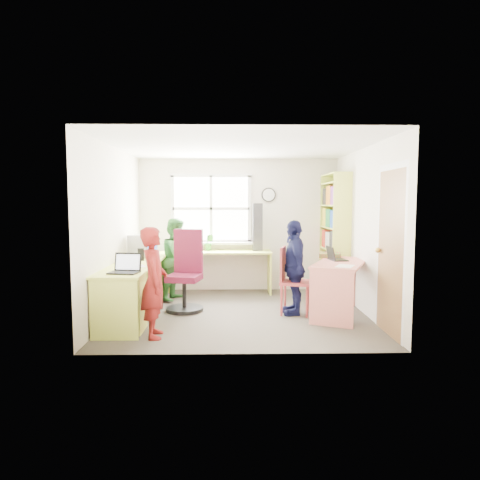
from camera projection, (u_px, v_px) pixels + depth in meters
The scene contains 19 objects.
room at pixel (241, 230), 6.24m from camera, with size 3.64×3.44×2.44m.
l_desk at pixel (146, 286), 5.90m from camera, with size 2.38×2.95×0.75m.
right_desk at pixel (340, 276), 6.10m from camera, with size 1.10×1.46×0.77m.
bookshelf at pixel (334, 238), 7.37m from camera, with size 0.30×1.02×2.10m.
swivel_chair at pixel (186, 276), 6.41m from camera, with size 0.66×0.66×1.20m.
wooden_chair at pixel (291, 278), 6.18m from camera, with size 0.52×0.52×0.97m.
crt_monitor at pixel (142, 246), 6.78m from camera, with size 0.44×0.42×0.35m.
laptop_left at pixel (126, 268), 5.25m from camera, with size 0.38×0.34×0.24m.
laptop_right at pixel (335, 257), 6.25m from camera, with size 0.28×0.33×0.21m.
speaker_a at pixel (141, 254), 6.35m from camera, with size 0.11×0.11×0.18m.
speaker_b at pixel (146, 250), 6.94m from camera, with size 0.11×0.11×0.18m.
cd_tower at pixel (258, 227), 7.63m from camera, with size 0.17×0.16×0.85m.
game_box at pixel (330, 255), 6.63m from camera, with size 0.39×0.39×0.07m.
paper_a at pixel (137, 266), 5.79m from camera, with size 0.31×0.34×0.00m.
paper_b at pixel (345, 266), 5.67m from camera, with size 0.32×0.36×0.00m.
potted_plant at pixel (209, 242), 7.65m from camera, with size 0.16×0.13×0.30m, color #30712D.
person_red at pixel (154, 282), 5.08m from camera, with size 0.48×0.32×1.32m, color maroon.
person_green at pixel (177, 259), 7.08m from camera, with size 0.66×0.51×1.35m, color #317930.
person_navy at pixel (294, 267), 6.15m from camera, with size 0.80×0.33×1.36m, color #141741.
Camera 1 is at (-0.12, -6.13, 1.61)m, focal length 32.00 mm.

